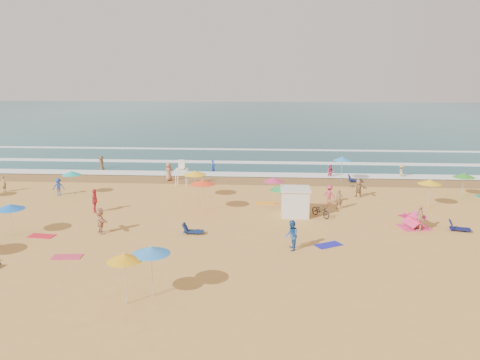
{
  "coord_description": "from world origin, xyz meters",
  "views": [
    {
      "loc": [
        2.23,
        -33.34,
        10.35
      ],
      "look_at": [
        -0.39,
        6.0,
        1.5
      ],
      "focal_mm": 35.0,
      "sensor_mm": 36.0,
      "label": 1
    }
  ],
  "objects": [
    {
      "name": "towels",
      "position": [
        2.26,
        -3.43,
        0.01
      ],
      "size": [
        45.92,
        23.34,
        0.03
      ],
      "color": "red",
      "rests_on": "ground"
    },
    {
      "name": "bicycle",
      "position": [
        6.01,
        0.47,
        0.49
      ],
      "size": [
        1.62,
        1.9,
        0.99
      ],
      "primitive_type": "imported",
      "rotation": [
        0.0,
        0.0,
        0.62
      ],
      "color": "black",
      "rests_on": "ground"
    },
    {
      "name": "ground",
      "position": [
        0.0,
        0.0,
        0.0
      ],
      "size": [
        220.0,
        220.0,
        0.0
      ],
      "primitive_type": "plane",
      "color": "gold",
      "rests_on": "ground"
    },
    {
      "name": "beach_umbrellas",
      "position": [
        2.87,
        -0.28,
        2.15
      ],
      "size": [
        56.68,
        28.04,
        0.8
      ],
      "color": "green",
      "rests_on": "ground"
    },
    {
      "name": "loungers",
      "position": [
        7.8,
        -1.55,
        0.17
      ],
      "size": [
        56.03,
        23.42,
        0.34
      ],
      "color": "#0F124B",
      "rests_on": "ground"
    },
    {
      "name": "cabana",
      "position": [
        4.11,
        0.77,
        1.0
      ],
      "size": [
        2.0,
        2.0,
        2.0
      ],
      "primitive_type": "cube",
      "color": "silver",
      "rests_on": "ground"
    },
    {
      "name": "lifeguard_stand",
      "position": [
        -6.25,
        9.99,
        1.05
      ],
      "size": [
        1.2,
        1.2,
        2.1
      ],
      "primitive_type": null,
      "color": "white",
      "rests_on": "ground"
    },
    {
      "name": "surf_foam",
      "position": [
        0.0,
        21.32,
        0.1
      ],
      "size": [
        200.0,
        18.7,
        0.05
      ],
      "color": "white",
      "rests_on": "ground"
    },
    {
      "name": "popup_tents",
      "position": [
        16.77,
        2.84,
        0.6
      ],
      "size": [
        11.35,
        10.87,
        1.2
      ],
      "color": "#EB3470",
      "rests_on": "ground"
    },
    {
      "name": "cabana_roof",
      "position": [
        4.11,
        0.77,
        2.06
      ],
      "size": [
        2.2,
        2.2,
        0.12
      ],
      "primitive_type": "cube",
      "color": "silver",
      "rests_on": "cabana"
    },
    {
      "name": "beachgoers",
      "position": [
        -2.83,
        4.08,
        0.79
      ],
      "size": [
        38.3,
        26.41,
        2.11
      ],
      "color": "tan",
      "rests_on": "ground"
    },
    {
      "name": "ocean",
      "position": [
        0.0,
        84.0,
        0.0
      ],
      "size": [
        220.0,
        140.0,
        0.18
      ],
      "primitive_type": "cube",
      "color": "#0C4756",
      "rests_on": "ground"
    },
    {
      "name": "wet_sand",
      "position": [
        0.0,
        12.5,
        0.01
      ],
      "size": [
        220.0,
        220.0,
        0.0
      ],
      "primitive_type": "plane",
      "color": "olive",
      "rests_on": "ground"
    }
  ]
}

